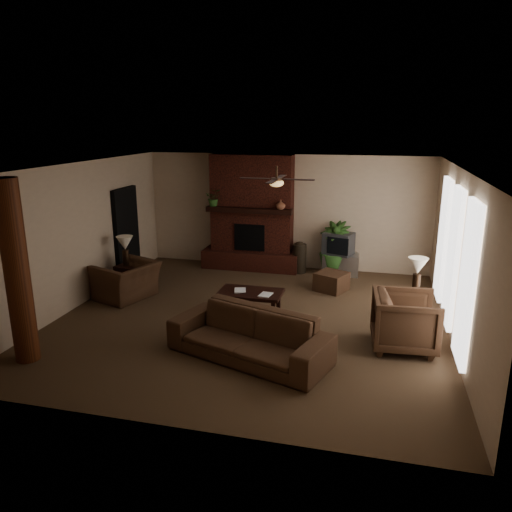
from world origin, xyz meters
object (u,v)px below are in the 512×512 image
(ottoman, at_px, (331,281))
(lamp_right, at_px, (418,268))
(armchair_left, at_px, (126,275))
(armchair_right, at_px, (405,319))
(coffee_table, at_px, (250,294))
(side_table_left, at_px, (131,277))
(tv_stand, at_px, (340,264))
(side_table_right, at_px, (415,307))
(sofa, at_px, (249,328))
(lamp_left, at_px, (125,245))
(log_column, at_px, (17,273))
(floor_plant, at_px, (334,260))
(floor_vase, at_px, (299,255))

(ottoman, xyz_separation_m, lamp_right, (1.63, -1.31, 0.80))
(armchair_left, height_order, ottoman, armchair_left)
(armchair_right, height_order, lamp_right, lamp_right)
(coffee_table, bearing_deg, side_table_left, 166.17)
(tv_stand, height_order, side_table_right, side_table_right)
(ottoman, distance_m, side_table_left, 4.38)
(sofa, xyz_separation_m, armchair_right, (2.35, 0.91, 0.01))
(armchair_right, distance_m, ottoman, 2.93)
(ottoman, height_order, lamp_left, lamp_left)
(log_column, distance_m, floor_plant, 7.04)
(log_column, height_order, lamp_left, log_column)
(log_column, xyz_separation_m, lamp_right, (5.89, 3.02, -0.40))
(armchair_left, bearing_deg, coffee_table, 104.89)
(log_column, relative_size, sofa, 1.11)
(ottoman, bearing_deg, tv_stand, 85.77)
(armchair_left, distance_m, side_table_right, 5.74)
(log_column, relative_size, armchair_left, 2.44)
(floor_plant, bearing_deg, lamp_left, -152.43)
(side_table_left, relative_size, lamp_right, 0.85)
(armchair_left, bearing_deg, side_table_right, 110.27)
(armchair_left, xyz_separation_m, lamp_right, (5.72, 0.16, 0.50))
(coffee_table, relative_size, tv_stand, 1.41)
(armchair_left, height_order, lamp_left, lamp_left)
(armchair_right, height_order, ottoman, armchair_right)
(side_table_left, bearing_deg, armchair_right, -15.61)
(lamp_left, bearing_deg, side_table_left, 39.83)
(log_column, xyz_separation_m, armchair_left, (0.17, 2.86, -0.90))
(tv_stand, relative_size, lamp_right, 1.31)
(ottoman, height_order, floor_plant, floor_plant)
(sofa, distance_m, armchair_left, 3.72)
(ottoman, bearing_deg, armchair_left, -160.15)
(side_table_left, xyz_separation_m, lamp_right, (5.90, -0.35, 0.73))
(sofa, relative_size, lamp_right, 3.88)
(floor_plant, xyz_separation_m, side_table_right, (1.70, -2.58, -0.08))
(floor_plant, bearing_deg, side_table_right, -56.60)
(floor_vase, relative_size, lamp_right, 1.18)
(ottoman, bearing_deg, floor_vase, 127.86)
(floor_plant, height_order, lamp_right, lamp_right)
(floor_plant, xyz_separation_m, lamp_left, (-4.27, -2.23, 0.64))
(log_column, xyz_separation_m, side_table_left, (-0.01, 3.37, -1.12))
(lamp_right, bearing_deg, armchair_right, -100.61)
(tv_stand, bearing_deg, log_column, -132.13)
(lamp_left, distance_m, lamp_right, 5.97)
(lamp_right, bearing_deg, floor_plant, 123.73)
(floor_vase, height_order, side_table_right, floor_vase)
(armchair_left, bearing_deg, floor_plant, 142.85)
(lamp_left, bearing_deg, armchair_left, -63.15)
(floor_vase, bearing_deg, armchair_right, -58.25)
(armchair_left, relative_size, side_table_right, 2.09)
(floor_vase, xyz_separation_m, lamp_left, (-3.44, -2.15, 0.57))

